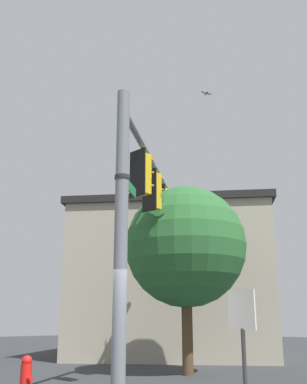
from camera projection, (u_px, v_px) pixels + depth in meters
name	position (u px, v px, depth m)	size (l,w,h in m)	color
signal_pole	(121.00, 236.00, 9.09)	(0.27, 0.27, 6.34)	slate
mast_arm	(154.00, 166.00, 13.32)	(0.16, 0.16, 7.38)	slate
traffic_light_nearest_pole	(143.00, 174.00, 11.57)	(0.54, 0.49, 1.31)	black
traffic_light_mid_inner	(154.00, 191.00, 13.09)	(0.54, 0.49, 1.31)	black
traffic_light_mid_outer	(163.00, 205.00, 14.61)	(0.54, 0.49, 1.31)	black
traffic_light_arm_end	(170.00, 216.00, 16.13)	(0.54, 0.49, 1.31)	black
street_name_sign	(126.00, 182.00, 9.76)	(0.87, 1.22, 0.22)	#147238
bird_flying	(206.00, 93.00, 12.52)	(0.23, 0.30, 0.09)	gray
storefront_building	(174.00, 282.00, 21.20)	(11.52, 11.46, 6.55)	#A89E89
tree_by_storefront	(186.00, 246.00, 14.54)	(3.82, 3.82, 5.76)	#4C3823
fire_hydrant	(26.00, 375.00, 9.84)	(0.35, 0.24, 0.82)	red
historical_marker	(243.00, 328.00, 8.75)	(0.60, 0.08, 2.13)	#333333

